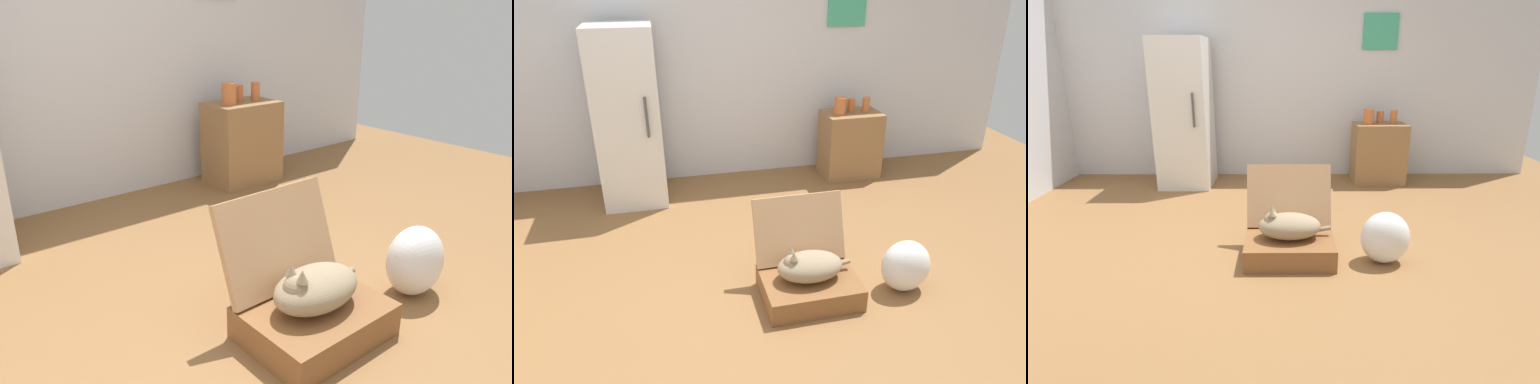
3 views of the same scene
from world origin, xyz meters
TOP-DOWN VIEW (x-y plane):
  - ground_plane at (0.00, 0.00)m, footprint 7.68×7.68m
  - wall_back at (0.00, 2.26)m, footprint 6.40×0.15m
  - suitcase_base at (0.21, -0.08)m, footprint 0.63×0.48m
  - suitcase_lid at (0.21, 0.18)m, footprint 0.63×0.20m
  - cat at (0.20, -0.08)m, footprint 0.52×0.28m
  - plastic_bag_white at (0.87, -0.14)m, footprint 0.34×0.26m
  - side_table at (1.28, 1.85)m, footprint 0.58×0.41m
  - vase_tall at (1.13, 1.82)m, footprint 0.12×0.12m
  - vase_short at (1.42, 1.85)m, footprint 0.08×0.08m
  - vase_round at (1.28, 1.89)m, footprint 0.08×0.08m

SIDE VIEW (x-z plane):
  - ground_plane at x=0.00m, z-range 0.00..0.00m
  - suitcase_base at x=0.21m, z-range 0.00..0.16m
  - plastic_bag_white at x=0.87m, z-range 0.00..0.37m
  - cat at x=0.20m, z-range 0.14..0.37m
  - side_table at x=1.28m, z-range 0.00..0.69m
  - suitcase_lid at x=0.21m, z-range 0.16..0.62m
  - vase_round at x=1.28m, z-range 0.69..0.82m
  - vase_short at x=1.42m, z-range 0.69..0.84m
  - vase_tall at x=1.13m, z-range 0.69..0.86m
  - wall_back at x=0.00m, z-range 0.00..2.60m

